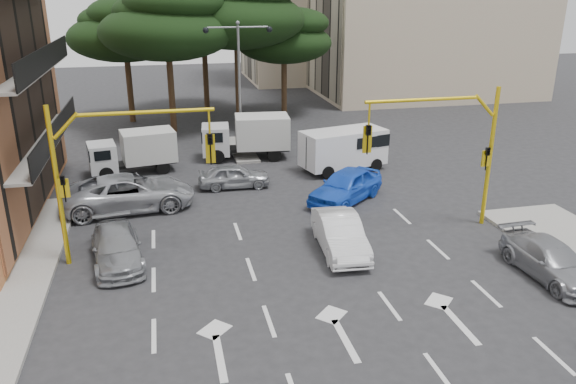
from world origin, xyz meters
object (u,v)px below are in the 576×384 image
car_silver_cross_b (234,176)px  car_silver_parked (551,260)px  van_white (343,150)px  signal_mast_right (453,140)px  car_silver_wagon (117,247)px  box_truck_a (133,153)px  car_silver_cross_a (129,193)px  street_lamp_center (239,64)px  car_white_hatch (340,234)px  signal_mast_left (107,161)px  car_blue_compact (346,186)px  box_truck_b (247,137)px

car_silver_cross_b → car_silver_parked: bearing=-139.0°
van_white → signal_mast_right: bearing=-1.8°
car_silver_wagon → van_white: size_ratio=0.92×
signal_mast_right → van_white: 9.29m
car_silver_cross_b → van_white: bearing=-74.1°
car_silver_wagon → box_truck_a: bearing=80.6°
car_silver_cross_a → car_silver_cross_b: car_silver_cross_a is taller
signal_mast_right → car_silver_parked: size_ratio=1.37×
street_lamp_center → car_white_hatch: 16.02m
signal_mast_right → street_lamp_center: 15.65m
car_silver_wagon → car_silver_cross_a: 5.48m
signal_mast_right → street_lamp_center: bearing=115.9°
car_white_hatch → car_silver_wagon: car_white_hatch is taller
signal_mast_left → car_white_hatch: 9.12m
street_lamp_center → car_silver_cross_a: 11.92m
street_lamp_center → car_silver_wagon: street_lamp_center is taller
car_white_hatch → car_silver_wagon: (-8.45, 0.89, -0.09)m
car_blue_compact → car_silver_cross_a: bearing=-137.4°
signal_mast_left → car_blue_compact: (10.41, 3.92, -3.10)m
car_silver_cross_a → car_silver_parked: 17.93m
signal_mast_right → street_lamp_center: street_lamp_center is taller
street_lamp_center → car_blue_compact: bearing=-70.3°
signal_mast_right → box_truck_b: size_ratio=1.14×
signal_mast_left → car_blue_compact: 11.55m
car_silver_wagon → street_lamp_center: bearing=56.9°
car_blue_compact → car_silver_cross_b: 5.93m
box_truck_a → box_truck_b: box_truck_b is taller
signal_mast_right → signal_mast_left: 13.61m
box_truck_a → car_silver_cross_a: bearing=169.5°
street_lamp_center → car_white_hatch: bearing=-83.8°
car_blue_compact → car_silver_wagon: bearing=-108.3°
signal_mast_right → car_silver_wagon: (-13.60, -0.32, -3.26)m
street_lamp_center → signal_mast_right: bearing=-64.1°
signal_mast_left → car_blue_compact: signal_mast_left is taller
car_white_hatch → car_silver_cross_b: 8.88m
car_silver_cross_b → box_truck_a: box_truck_a is taller
van_white → car_silver_cross_a: bearing=-86.3°
car_white_hatch → car_silver_cross_b: size_ratio=1.18×
signal_mast_left → car_silver_cross_a: 6.00m
car_white_hatch → street_lamp_center: bearing=100.4°
car_silver_wagon → car_silver_cross_b: (5.41, 7.45, -0.00)m
signal_mast_right → van_white: size_ratio=1.28×
car_silver_cross_a → car_silver_parked: (14.86, -10.03, -0.19)m
signal_mast_right → car_silver_cross_b: (-8.18, 7.13, -3.26)m
signal_mast_right → car_blue_compact: 5.94m
car_silver_wagon → van_white: (11.81, 9.02, 0.55)m
street_lamp_center → car_white_hatch: size_ratio=1.79×
box_truck_a → box_truck_b: 6.72m
van_white → box_truck_a: van_white is taller
street_lamp_center → car_silver_wagon: bearing=-115.4°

